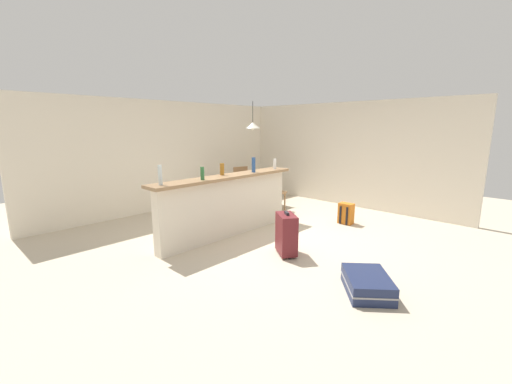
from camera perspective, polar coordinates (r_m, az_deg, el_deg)
ground_plane at (r=5.93m, az=2.34°, el=-7.67°), size 13.00×13.00×0.05m
wall_back at (r=7.97m, az=-14.43°, el=6.32°), size 6.60×0.10×2.50m
wall_right at (r=8.31m, az=14.87°, el=6.50°), size 0.10×6.00×2.50m
partition_half_wall at (r=5.72m, az=-5.03°, el=-2.71°), size 2.80×0.20×1.04m
bar_countertop at (r=5.61m, az=-5.13°, el=2.69°), size 2.96×0.40×0.05m
bottle_clear at (r=4.84m, az=-16.61°, el=2.89°), size 0.06×0.06×0.29m
bottle_green at (r=5.18m, az=-9.47°, el=3.27°), size 0.06×0.06×0.21m
bottle_amber at (r=5.64m, az=-6.03°, el=4.04°), size 0.07×0.07×0.21m
bottle_blue at (r=5.95m, az=-0.43°, el=4.82°), size 0.07×0.07×0.27m
bottle_white at (r=6.44m, az=3.33°, el=4.99°), size 0.06×0.06×0.20m
dining_table at (r=7.82m, az=-0.23°, el=2.13°), size 1.10×0.80×0.74m
dining_chair_near_partition at (r=7.46m, az=2.94°, el=0.64°), size 0.45×0.45×0.93m
dining_chair_far_side at (r=8.27m, az=-3.10°, el=1.71°), size 0.48×0.48×0.93m
pendant_lamp at (r=7.80m, az=-0.57°, el=11.71°), size 0.34×0.34×0.67m
suitcase_flat_navy at (r=4.14m, az=19.08°, el=-15.08°), size 0.85×0.82×0.22m
backpack_orange at (r=6.73m, az=15.67°, el=-3.73°), size 0.26×0.28×0.42m
suitcase_upright_maroon at (r=4.93m, az=5.39°, el=-7.36°), size 0.45×0.50×0.67m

